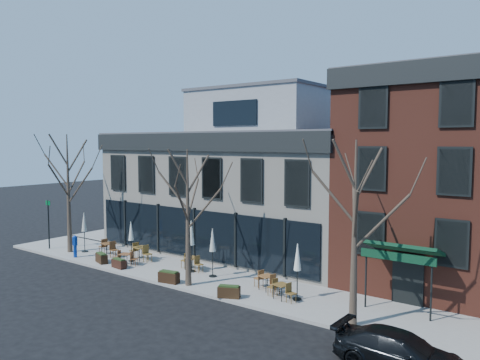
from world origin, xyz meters
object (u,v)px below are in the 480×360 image
Objects in this scene: parked_sedan at (401,352)px; call_box at (75,245)px; cafe_set_0 at (108,248)px; umbrella_0 at (84,224)px.

parked_sedan is 3.04× the size of call_box.
cafe_set_0 is at bearing 47.43° from call_box.
parked_sedan is 1.65× the size of umbrella_0.
parked_sedan is at bearing -11.00° from cafe_set_0.
call_box is 1.88m from umbrella_0.
umbrella_0 is (-2.20, -0.25, 1.36)m from cafe_set_0.
umbrella_0 is (-0.80, 1.28, 1.12)m from call_box.
call_box is at bearing 85.38° from parked_sedan.
call_box is at bearing -57.97° from umbrella_0.
call_box reaches higher than cafe_set_0.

